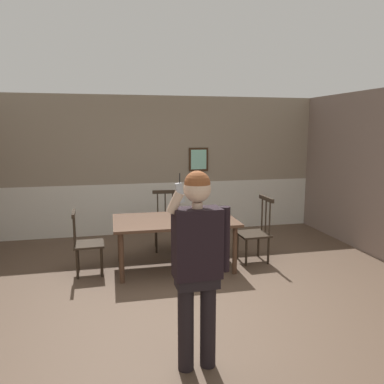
% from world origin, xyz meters
% --- Properties ---
extents(ground_plane, '(7.46, 7.46, 0.00)m').
position_xyz_m(ground_plane, '(0.00, 0.00, 0.00)').
color(ground_plane, brown).
extents(room_back_partition, '(6.78, 0.17, 2.74)m').
position_xyz_m(room_back_partition, '(0.00, 3.16, 1.32)').
color(room_back_partition, gray).
rests_on(room_back_partition, ground_plane).
extents(dining_table, '(1.84, 1.12, 0.76)m').
position_xyz_m(dining_table, '(0.03, 1.06, 0.68)').
color(dining_table, '#4C3323').
rests_on(dining_table, ground_plane).
extents(chair_near_window, '(0.49, 0.49, 1.02)m').
position_xyz_m(chair_near_window, '(0.04, 2.00, 0.47)').
color(chair_near_window, '#2D2319').
rests_on(chair_near_window, ground_plane).
extents(chair_by_doorway, '(0.48, 0.48, 1.04)m').
position_xyz_m(chair_by_doorway, '(1.33, 1.04, 0.49)').
color(chair_by_doorway, '#2D2319').
rests_on(chair_by_doorway, ground_plane).
extents(chair_at_table_head, '(0.44, 0.44, 0.94)m').
position_xyz_m(chair_at_table_head, '(-1.27, 1.07, 0.46)').
color(chair_at_table_head, '#2D2319').
rests_on(chair_at_table_head, ground_plane).
extents(person_figure, '(0.57, 0.24, 1.77)m').
position_xyz_m(person_figure, '(-0.22, -1.43, 1.03)').
color(person_figure, black).
rests_on(person_figure, ground_plane).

